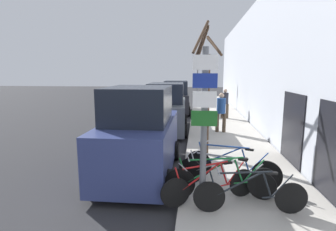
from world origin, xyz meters
The scene contains 16 objects.
ground_plane centered at (0.00, 11.20, 0.00)m, with size 80.00×80.00×0.00m, color #28282B.
sidewalk_curb centered at (2.60, 14.00, 0.07)m, with size 3.20×32.00×0.15m.
building_facade centered at (4.35, 13.93, 3.23)m, with size 0.23×32.00×6.50m.
signpost centered at (1.49, 4.42, 1.89)m, with size 0.49×0.15×3.21m.
bicycle_0 centered at (2.41, 4.40, 0.53)m, with size 2.22×0.44×0.87m.
bicycle_1 centered at (1.66, 4.77, 0.52)m, with size 2.03×0.94×0.87m.
bicycle_2 centered at (1.91, 4.95, 0.55)m, with size 2.50×0.51×0.95m.
bicycle_3 centered at (1.99, 5.35, 0.53)m, with size 2.14×1.00×0.87m.
bicycle_4 centered at (2.22, 5.82, 0.56)m, with size 2.26×0.91×0.97m.
parked_car_0 centered at (-0.23, 6.48, 1.13)m, with size 2.06×4.15×2.51m.
parked_car_1 centered at (-0.14, 12.14, 1.07)m, with size 2.18×4.75×2.37m.
parked_car_2 centered at (-0.15, 17.99, 1.04)m, with size 2.14×4.40×2.29m.
pedestrian_near centered at (2.44, 11.52, 1.20)m, with size 0.47×0.40×1.81m.
pedestrian_far centered at (3.01, 15.35, 1.16)m, with size 0.45×0.39×1.76m.
street_tree centered at (1.63, 8.19, 2.27)m, with size 1.05×2.03×4.35m.
traffic_light centered at (1.34, 21.53, 3.03)m, with size 0.20×0.30×4.50m.
Camera 1 is at (1.35, -0.55, 2.90)m, focal length 28.00 mm.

